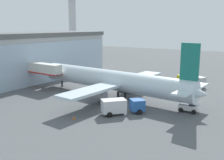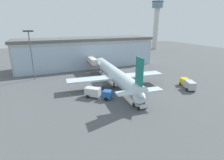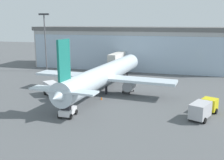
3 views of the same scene
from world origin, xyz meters
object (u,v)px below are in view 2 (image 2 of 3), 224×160
Objects in this scene: catering_truck at (97,93)px; safety_cone_wingtip at (70,94)px; jet_bridge at (91,60)px; baggage_cart at (129,82)px; fuel_truck at (188,84)px; apron_light_mast at (31,51)px; control_tower at (157,20)px; safety_cone_nose at (128,91)px; pushback_tug at (140,104)px; airplane at (115,75)px.

catering_truck is 12.50× the size of safety_cone_wingtip.
baggage_cart is (6.92, -19.76, -4.14)m from jet_bridge.
catering_truck is 0.91× the size of fuel_truck.
catering_truck is (15.24, -24.30, -8.65)m from apron_light_mast.
catering_truck is at bearing -134.82° from control_tower.
fuel_truck reaches higher than safety_cone_nose.
control_tower is at bearing -30.26° from baggage_cart.
control_tower is 10.54× the size of pushback_tug.
pushback_tug is at bearing -46.88° from safety_cone_wingtip.
airplane is 5.92m from baggage_cart.
safety_cone_nose is at bearing -163.51° from airplane.
catering_truck is at bearing -39.06° from safety_cone_wingtip.
jet_bridge is at bearing 57.13° from fuel_truck.
apron_light_mast is 30.02m from airplane.
apron_light_mast is 5.49× the size of baggage_cart.
fuel_truck is at bearing -116.61° from baggage_cart.
catering_truck is 11.93m from pushback_tug.
apron_light_mast is 5.16× the size of pushback_tug.
fuel_truck is 13.79× the size of safety_cone_wingtip.
baggage_cart is at bearing 70.40° from catering_truck.
fuel_truck is (27.65, -4.10, 0.00)m from catering_truck.
pushback_tug is (7.30, -9.42, -0.49)m from catering_truck.
apron_light_mast is 35.68m from safety_cone_nose.
safety_cone_wingtip is (8.92, -19.17, -9.84)m from apron_light_mast.
jet_bridge reaches higher than catering_truck.
catering_truck is at bearing 134.87° from airplane.
pushback_tug is (0.82, -36.30, -3.67)m from jet_bridge.
catering_truck is at bearing 129.61° from baggage_cart.
jet_bridge is 0.82× the size of apron_light_mast.
fuel_truck reaches higher than safety_cone_wingtip.
safety_cone_nose is at bearing 98.04° from fuel_truck.
jet_bridge is 4.48× the size of baggage_cart.
jet_bridge is at bearing 118.85° from catering_truck.
apron_light_mast is at bearing 79.28° from fuel_truck.
pushback_tug is at bearing 127.43° from fuel_truck.
catering_truck is at bearing 170.03° from jet_bridge.
pushback_tug is (-1.05, -16.34, -2.63)m from airplane.
jet_bridge is 24.95× the size of safety_cone_nose.
apron_light_mast reaches higher than safety_cone_nose.
fuel_truck reaches higher than pushback_tug.
control_tower is at bearing -51.71° from jet_bridge.
apron_light_mast is 23.32m from safety_cone_wingtip.
jet_bridge is at bearing 59.52° from safety_cone_wingtip.
jet_bridge reaches higher than safety_cone_wingtip.
airplane is 5.29× the size of fuel_truck.
apron_light_mast is at bearing 58.86° from airplane.
fuel_truck is at bearing 33.97° from catering_truck.
safety_cone_nose is at bearing -15.71° from safety_cone_wingtip.
airplane reaches higher than baggage_cart.
catering_truck is (-71.39, -71.84, -20.33)m from control_tower.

